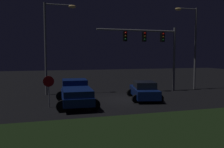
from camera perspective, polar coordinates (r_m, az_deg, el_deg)
The scene contains 8 objects.
ground_plane at distance 19.81m, azimuth 2.45°, elevation -6.08°, with size 80.00×80.00×0.00m, color black.
grass_median at distance 11.70m, azimuth 17.21°, elevation -13.63°, with size 23.07×7.39×0.10m, color black.
pickup_truck at distance 17.42m, azimuth -8.87°, elevation -4.28°, with size 3.02×5.48×1.80m.
car_sedan at distance 19.62m, azimuth 7.86°, elevation -4.03°, with size 3.07×4.68×1.51m.
traffic_signal_gantry at distance 23.85m, azimuth 9.98°, elevation 7.48°, with size 8.32×0.56×6.50m.
street_lamp_left at distance 22.35m, azimuth -14.50°, elevation 8.70°, with size 2.92×0.44×8.45m.
street_lamp_right at distance 26.39m, azimuth 18.87°, elevation 8.15°, with size 2.64×0.44×8.67m.
stop_sign at distance 16.91m, azimuth -15.25°, elevation -2.72°, with size 0.76×0.08×2.23m.
Camera 1 is at (-6.14, -18.47, 3.67)m, focal length 37.36 mm.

